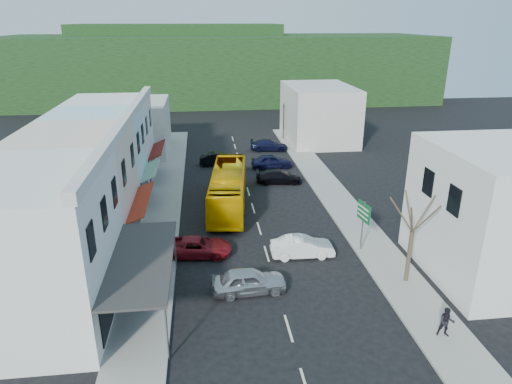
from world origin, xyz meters
name	(u,v)px	position (x,y,z in m)	size (l,w,h in m)	color
ground	(267,254)	(0.00, 0.00, 0.00)	(120.00, 120.00, 0.00)	black
sidewalk_left	(164,202)	(-7.50, 10.00, 0.07)	(3.00, 52.00, 0.15)	gray
sidewalk_right	(334,195)	(7.50, 10.00, 0.07)	(3.00, 52.00, 0.15)	gray
shopfront_row	(85,181)	(-12.49, 5.00, 4.00)	(8.25, 30.00, 8.00)	silver
right_building	(501,213)	(13.50, -4.00, 4.00)	(8.00, 9.00, 8.00)	silver
distant_block_left	(133,127)	(-12.00, 27.00, 3.00)	(8.00, 10.00, 6.00)	#B7B2A8
distant_block_right	(319,113)	(11.00, 30.00, 3.50)	(8.00, 12.00, 7.00)	#B7B2A8
hillside	(212,64)	(-1.45, 65.09, 6.73)	(80.00, 26.00, 14.00)	black
bus	(228,189)	(-2.01, 8.75, 1.55)	(2.50, 11.60, 3.10)	#F3B101
car_silver	(249,281)	(-1.67, -4.45, 0.70)	(1.80, 4.40, 1.40)	#B5B5BA
car_white	(302,247)	(2.30, -0.62, 0.70)	(1.80, 4.40, 1.40)	white
car_red	(198,246)	(-4.58, 0.35, 0.70)	(1.90, 4.60, 1.40)	maroon
car_black_near	(279,176)	(3.20, 14.01, 0.70)	(1.84, 4.50, 1.40)	black
car_navy_mid	(272,162)	(3.22, 18.76, 0.70)	(1.80, 4.40, 1.40)	black
car_black_far	(220,159)	(-2.22, 20.38, 0.70)	(1.80, 4.40, 1.40)	black
car_navy_far	(269,145)	(3.94, 25.63, 0.70)	(1.84, 4.50, 1.40)	black
pedestrian_left	(146,234)	(-8.13, 1.94, 1.00)	(0.60, 0.40, 1.70)	black
pedestrian_right	(447,321)	(7.51, -9.69, 1.00)	(0.70, 0.44, 1.70)	black
direction_sign	(362,227)	(6.40, -0.44, 1.82)	(0.44, 1.65, 3.64)	#0F5C2B
street_tree	(412,232)	(7.81, -4.53, 3.35)	(2.22, 2.22, 6.71)	#382C1F
traffic_signal	(284,122)	(6.60, 30.82, 2.36)	(0.67, 1.03, 4.73)	black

